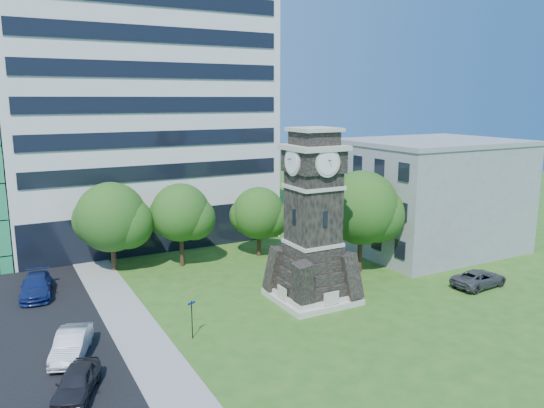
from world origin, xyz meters
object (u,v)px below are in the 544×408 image
car_east_lot (479,278)px  street_sign (192,315)px  car_street_mid (72,344)px  car_street_south (77,382)px  clock_tower (313,228)px  car_street_north (36,286)px  park_bench (315,297)px

car_east_lot → street_sign: (-22.38, 1.89, 0.84)m
car_street_mid → car_east_lot: (29.08, -2.88, -0.09)m
car_street_south → clock_tower: bearing=40.7°
clock_tower → car_east_lot: 14.02m
clock_tower → street_sign: bearing=-168.5°
car_street_north → park_bench: 20.25m
clock_tower → car_east_lot: clock_tower is taller
street_sign → clock_tower: bearing=-12.1°
car_street_mid → car_east_lot: 29.23m
car_street_south → park_bench: bearing=37.9°
clock_tower → park_bench: clock_tower is taller
car_east_lot → park_bench: size_ratio=2.37×
clock_tower → street_sign: clock_tower is taller
car_street_south → car_street_north: car_street_north is taller
clock_tower → park_bench: 4.85m
car_street_south → car_east_lot: 29.47m
park_bench → car_street_mid: bearing=-170.7°
park_bench → street_sign: 9.46m
car_street_mid → street_sign: (6.71, -0.99, 0.75)m
car_street_north → park_bench: size_ratio=2.58×
clock_tower → street_sign: (-9.72, -1.98, -3.79)m
clock_tower → car_street_south: size_ratio=2.96×
clock_tower → car_street_north: 20.55m
car_street_south → car_street_mid: (0.35, 4.31, 0.04)m
car_street_south → street_sign: size_ratio=1.74×
car_street_north → park_bench: (16.99, -11.02, -0.20)m
car_street_north → car_street_south: bearing=-79.8°
car_street_mid → car_street_north: 11.06m
car_street_mid → car_street_north: size_ratio=0.88×
car_street_south → car_street_north: size_ratio=0.81×
car_street_mid → clock_tower: bearing=23.2°
street_sign → car_street_mid: bearing=148.0°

